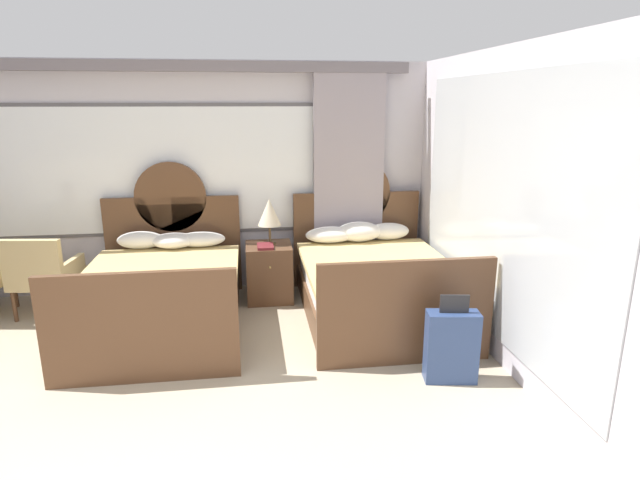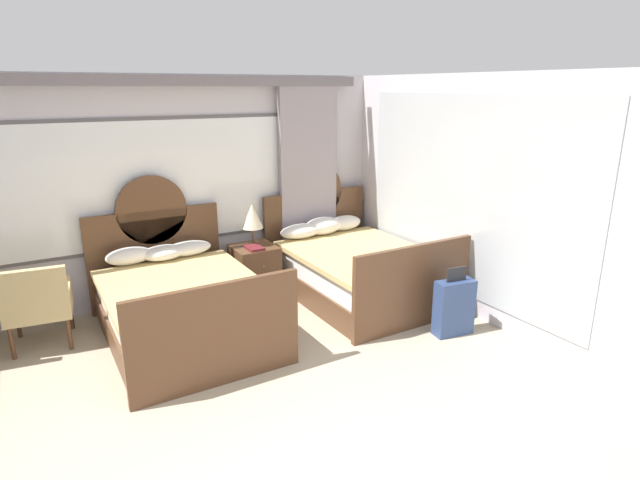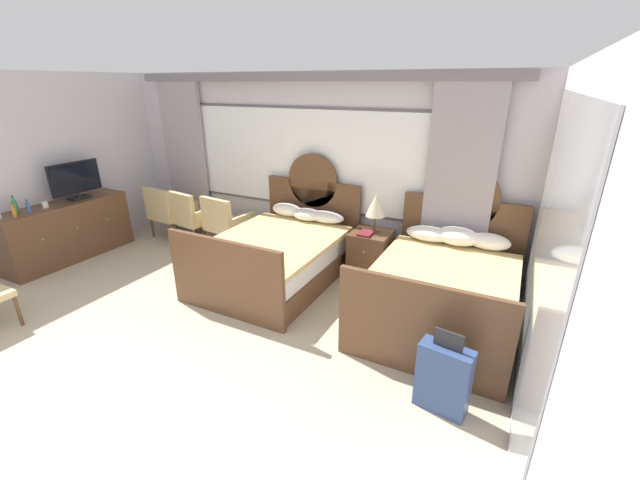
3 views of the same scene
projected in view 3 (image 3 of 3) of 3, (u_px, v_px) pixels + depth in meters
ground_plane at (52, 425)px, 3.19m from camera, size 24.00×24.00×0.00m
wall_back_window at (303, 163)px, 6.10m from camera, size 6.53×0.22×2.70m
wall_left at (13, 175)px, 5.56m from camera, size 0.07×4.74×2.70m
wall_right_mirror at (550, 267)px, 2.79m from camera, size 0.08×4.74×2.70m
bed_near_window at (279, 254)px, 5.48m from camera, size 1.56×2.17×1.58m
bed_near_mirror at (443, 288)px, 4.55m from camera, size 1.56×2.17×1.58m
nightstand_between_beds at (370, 254)px, 5.53m from camera, size 0.52×0.54×0.66m
table_lamp_on_nightstand at (376, 206)px, 5.32m from camera, size 0.27×0.27×0.52m
book_on_nightstand at (366, 233)px, 5.34m from camera, size 0.18×0.26×0.03m
dresser_minibar at (68, 231)px, 6.07m from camera, size 0.54×1.82×0.88m
tv_flatscreen at (76, 181)px, 6.03m from camera, size 0.20×0.77×0.57m
bottle_liquor_amber at (14, 212)px, 5.28m from camera, size 0.05×0.05×0.19m
bottle_soda_green at (15, 206)px, 5.43m from camera, size 0.06×0.06×0.25m
bottle_spirit_blue at (28, 208)px, 5.45m from camera, size 0.05×0.05×0.19m
cup_on_dresser at (45, 205)px, 5.69m from camera, size 0.11×0.08×0.08m
armchair_by_window_left at (226, 221)px, 6.38m from camera, size 0.68×0.68×0.89m
armchair_by_window_centre at (191, 215)px, 6.69m from camera, size 0.69×0.69×0.89m
armchair_by_window_right at (168, 210)px, 6.91m from camera, size 0.65×0.65×0.89m
suitcase_on_floor at (443, 378)px, 3.25m from camera, size 0.44×0.24×0.75m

